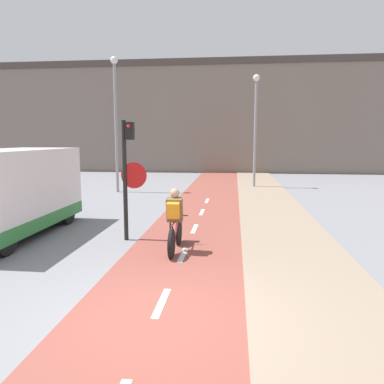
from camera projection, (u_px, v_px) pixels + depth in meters
name	position (u px, v px, depth m)	size (l,w,h in m)	color
ground_plane	(155.00, 319.00, 5.52)	(120.00, 120.00, 0.00)	gray
bike_lane	(155.00, 318.00, 5.52)	(2.67, 60.00, 0.02)	brown
sidewalk_strip	(333.00, 327.00, 5.23)	(2.40, 60.00, 0.05)	gray
building_row_background	(221.00, 118.00, 30.73)	(60.00, 5.20, 8.60)	slate
traffic_light_pole	(128.00, 167.00, 9.53)	(0.67, 0.25, 3.09)	black
street_lamp_far	(115.00, 110.00, 18.06)	(0.36, 0.36, 6.50)	gray
street_lamp_sidewalk	(255.00, 118.00, 19.88)	(0.36, 0.36, 5.97)	gray
cyclist_near	(175.00, 222.00, 8.67)	(0.46, 1.76, 1.50)	black
van	(8.00, 194.00, 9.99)	(1.97, 4.96, 2.34)	white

